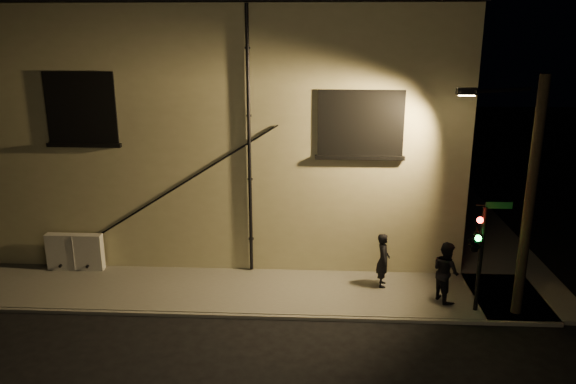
# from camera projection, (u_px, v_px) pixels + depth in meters

# --- Properties ---
(ground) EXTENTS (90.00, 90.00, 0.00)m
(ground) POSITION_uv_depth(u_px,v_px,m) (304.00, 318.00, 15.58)
(ground) COLOR black
(sidewalk) EXTENTS (21.00, 16.00, 0.12)m
(sidewalk) POSITION_uv_depth(u_px,v_px,m) (342.00, 256.00, 19.71)
(sidewalk) COLOR #595850
(sidewalk) RESTS_ON ground
(building) EXTENTS (16.20, 12.23, 8.80)m
(building) POSITION_uv_depth(u_px,v_px,m) (238.00, 113.00, 23.12)
(building) COLOR tan
(building) RESTS_ON ground
(utility_cabinet) EXTENTS (1.84, 0.31, 1.21)m
(utility_cabinet) POSITION_uv_depth(u_px,v_px,m) (75.00, 252.00, 18.35)
(utility_cabinet) COLOR #B7B6AE
(utility_cabinet) RESTS_ON sidewalk
(pedestrian_a) EXTENTS (0.44, 0.64, 1.69)m
(pedestrian_a) POSITION_uv_depth(u_px,v_px,m) (383.00, 260.00, 17.09)
(pedestrian_a) COLOR black
(pedestrian_a) RESTS_ON sidewalk
(pedestrian_b) EXTENTS (0.95, 1.06, 1.79)m
(pedestrian_b) POSITION_uv_depth(u_px,v_px,m) (446.00, 271.00, 16.16)
(pedestrian_b) COLOR black
(pedestrian_b) RESTS_ON sidewalk
(traffic_signal) EXTENTS (1.27, 1.88, 3.19)m
(traffic_signal) POSITION_uv_depth(u_px,v_px,m) (476.00, 240.00, 15.13)
(traffic_signal) COLOR black
(traffic_signal) RESTS_ON sidewalk
(streetlamp_pole) EXTENTS (2.01, 1.38, 6.67)m
(streetlamp_pole) POSITION_uv_depth(u_px,v_px,m) (525.00, 192.00, 14.81)
(streetlamp_pole) COLOR black
(streetlamp_pole) RESTS_ON ground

